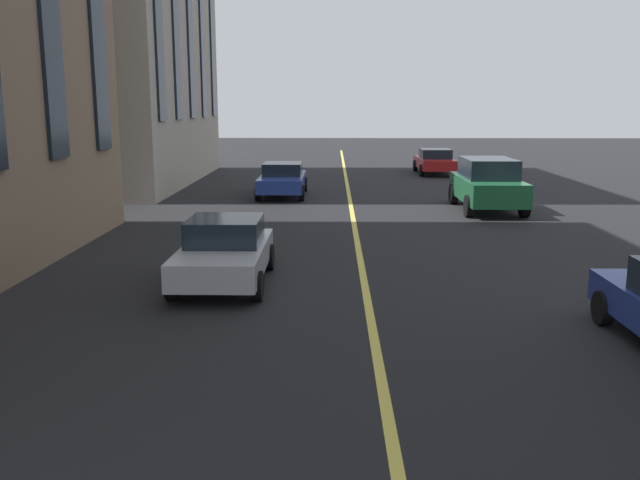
# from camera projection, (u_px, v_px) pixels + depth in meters

# --- Properties ---
(lane_centre_line) EXTENTS (80.00, 0.16, 0.01)m
(lane_centre_line) POSITION_uv_depth(u_px,v_px,m) (360.00, 261.00, 16.84)
(lane_centre_line) COLOR #D8C64C
(lane_centre_line) RESTS_ON ground_plane
(car_blue_parked_b) EXTENTS (4.40, 1.95, 1.37)m
(car_blue_parked_b) POSITION_uv_depth(u_px,v_px,m) (282.00, 179.00, 28.52)
(car_blue_parked_b) COLOR navy
(car_blue_parked_b) RESTS_ON ground_plane
(car_red_near) EXTENTS (4.40, 1.95, 1.37)m
(car_red_near) POSITION_uv_depth(u_px,v_px,m) (435.00, 161.00, 37.39)
(car_red_near) COLOR #B21E1E
(car_red_near) RESTS_ON ground_plane
(car_green_mid) EXTENTS (4.70, 2.14, 1.88)m
(car_green_mid) POSITION_uv_depth(u_px,v_px,m) (487.00, 184.00, 24.61)
(car_green_mid) COLOR #1E6038
(car_green_mid) RESTS_ON ground_plane
(car_silver_trailing) EXTENTS (3.90, 1.89, 1.40)m
(car_silver_trailing) POSITION_uv_depth(u_px,v_px,m) (225.00, 251.00, 14.66)
(car_silver_trailing) COLOR #B7BABF
(car_silver_trailing) RESTS_ON ground_plane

